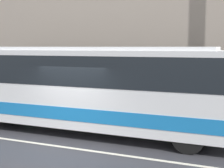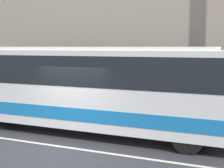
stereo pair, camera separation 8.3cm
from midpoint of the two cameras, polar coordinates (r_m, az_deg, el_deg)
name	(u,v)px [view 2 (the right image)]	position (r m, az deg, el deg)	size (l,w,h in m)	color
ground_plane	(61,147)	(10.24, -9.10, -11.24)	(60.00, 60.00, 0.00)	#333338
sidewalk	(120,113)	(14.72, 1.60, -5.25)	(60.00, 2.37, 0.15)	gray
building_facade	(130,6)	(15.76, 3.45, 14.06)	(60.00, 0.35, 10.67)	gray
lane_stripe	(61,147)	(10.23, -9.10, -11.22)	(54.00, 0.14, 0.01)	beige
transit_bus	(73,83)	(11.90, -7.03, 0.14)	(12.27, 2.58, 3.16)	white
pedestrian_waiting	(26,88)	(17.42, -15.35, -0.71)	(0.36, 0.36, 1.69)	#1E5933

